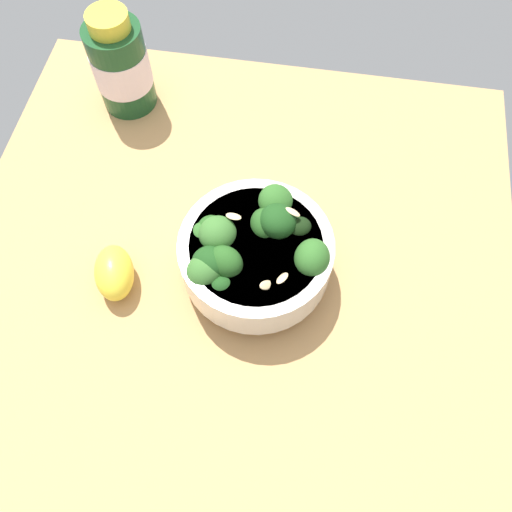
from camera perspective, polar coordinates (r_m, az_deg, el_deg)
The scene contains 4 objects.
ground_plane at distance 65.71cm, azimuth -2.41°, elevation -1.69°, with size 68.15×68.15×4.83cm, color tan.
bowl_of_broccoli at distance 58.74cm, azimuth -0.25°, elevation 0.43°, with size 17.74×17.77×10.02cm.
lemon_wedge at distance 62.46cm, azimuth -15.25°, elevation -1.78°, with size 6.92×4.47×4.78cm, color yellow.
bottle_tall at distance 76.33cm, azimuth -14.58°, elevation 19.58°, with size 7.69×7.69×14.42cm.
Camera 1 is at (-27.33, -7.21, 56.91)cm, focal length 36.55 mm.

